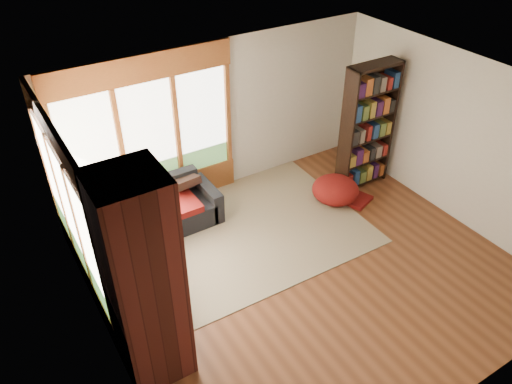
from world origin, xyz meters
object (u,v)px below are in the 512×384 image
pouf (335,189)px  dog_brindle (124,234)px  area_rug (242,230)px  brick_chimney (143,283)px  bookshelf (367,127)px  dog_tan (143,206)px  sectional_sofa (130,234)px

pouf → dog_brindle: dog_brindle is taller
area_rug → brick_chimney: bearing=-142.5°
pouf → dog_brindle: 3.59m
bookshelf → area_rug: bearing=-178.5°
brick_chimney → bookshelf: brick_chimney is taller
dog_tan → dog_brindle: bearing=-155.7°
area_rug → pouf: pouf is taller
brick_chimney → sectional_sofa: 2.32m
dog_brindle → dog_tan: bearing=-60.7°
sectional_sofa → bookshelf: (4.09, -0.41, 0.79)m
dog_tan → bookshelf: bearing=-20.6°
sectional_sofa → dog_tan: (0.22, -0.14, 0.50)m
brick_chimney → sectional_sofa: bearing=77.7°
brick_chimney → dog_tan: bearing=70.6°
sectional_sofa → dog_brindle: dog_brindle is taller
dog_tan → pouf: bearing=-25.0°
area_rug → bookshelf: 2.72m
area_rug → dog_brindle: size_ratio=4.59×
area_rug → dog_tan: 1.63m
area_rug → bookshelf: (2.49, 0.07, 1.09)m
brick_chimney → dog_brindle: (0.25, 1.54, -0.56)m
area_rug → pouf: size_ratio=4.70×
brick_chimney → bookshelf: size_ratio=1.19×
sectional_sofa → bookshelf: 4.19m
sectional_sofa → dog_brindle: (-0.20, -0.51, 0.44)m
pouf → dog_tan: (-3.13, 0.46, 0.58)m
bookshelf → dog_tan: bearing=176.0°
bookshelf → dog_brindle: (-4.29, -0.10, -0.36)m
bookshelf → pouf: size_ratio=2.80×
sectional_sofa → dog_brindle: 0.70m
sectional_sofa → bookshelf: bearing=-8.2°
bookshelf → pouf: bearing=-165.4°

